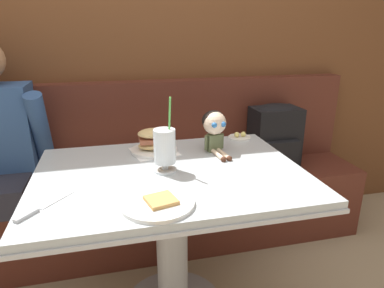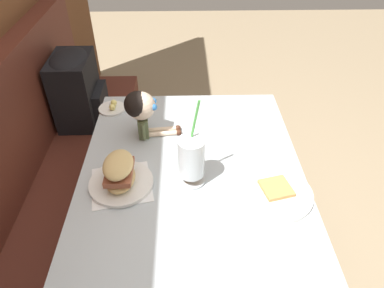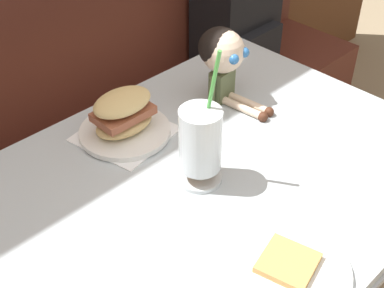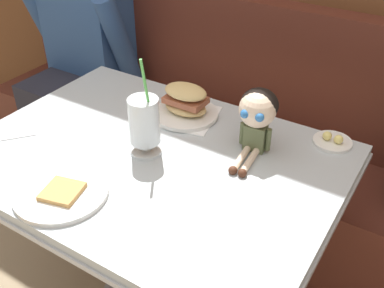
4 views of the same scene
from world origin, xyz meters
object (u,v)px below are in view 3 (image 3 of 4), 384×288
Objects in this scene: toast_plate at (282,269)px; backpack at (237,18)px; milkshake_glass at (200,143)px; butter_saucer at (227,51)px; sandwich_plate at (124,119)px; seated_doll at (223,55)px.

toast_plate is 1.24m from backpack.
milkshake_glass reaches higher than butter_saucer.
butter_saucer is at bearing 12.20° from sandwich_plate.
backpack is (0.87, 0.88, -0.09)m from toast_plate.
backpack is (0.54, 0.41, -0.21)m from seated_doll.
toast_plate is at bearing -130.50° from butter_saucer.
sandwich_plate is (0.06, 0.52, 0.04)m from toast_plate.
toast_plate is at bearing -134.89° from backpack.
butter_saucer is (0.46, 0.34, -0.09)m from milkshake_glass.
backpack is at bearing 36.72° from milkshake_glass.
sandwich_plate is at bearing 169.08° from seated_doll.
butter_saucer is at bearing 39.27° from seated_doll.
milkshake_glass reaches higher than backpack.
seated_doll is 0.55× the size of backpack.
seated_doll reaches higher than backpack.
seated_doll is at bearing -142.36° from backpack.
milkshake_glass is 0.25m from sandwich_plate.
butter_saucer is at bearing 49.50° from toast_plate.
seated_doll is at bearing 34.81° from milkshake_glass.
milkshake_glass is (0.07, 0.28, 0.09)m from toast_plate.
butter_saucer is (0.47, 0.10, -0.04)m from sandwich_plate.
butter_saucer is 0.44m from backpack.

